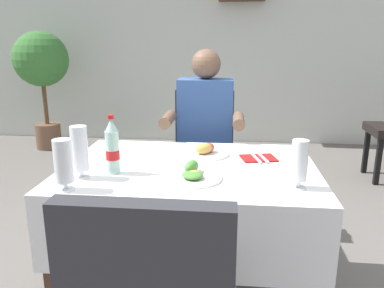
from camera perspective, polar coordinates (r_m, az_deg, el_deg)
back_wall at (r=5.10m, az=4.99°, el=16.55°), size 11.00×0.12×2.89m
main_dining_table at (r=1.90m, az=-0.31°, el=-7.99°), size 1.20×0.86×0.73m
chair_far_diner_seat at (r=2.67m, az=1.59°, el=-1.31°), size 0.44×0.50×0.97m
seated_diner_far at (r=2.53m, az=1.91°, el=1.40°), size 0.50×0.46×1.26m
plate_near_camera at (r=1.66m, az=0.10°, el=-4.57°), size 0.25×0.25×0.07m
plate_far_diner at (r=2.00m, az=2.05°, el=-1.12°), size 0.24×0.24×0.07m
beer_glass_left at (r=1.71m, az=-16.35°, el=-0.93°), size 0.07×0.07×0.23m
beer_glass_middle at (r=1.59m, az=-18.56°, el=-2.74°), size 0.07×0.07×0.21m
beer_glass_right at (r=1.59m, az=15.64°, el=-2.90°), size 0.07×0.07×0.20m
cola_bottle_primary at (r=1.74m, az=-11.74°, el=-0.60°), size 0.06×0.06×0.27m
napkin_cutlery_set at (r=1.97m, az=9.86°, el=-2.06°), size 0.20×0.20×0.01m
potted_plant_corner at (r=5.02m, az=-21.45°, el=10.64°), size 0.65×0.65×1.42m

